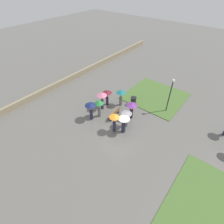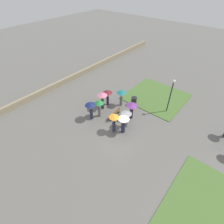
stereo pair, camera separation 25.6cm
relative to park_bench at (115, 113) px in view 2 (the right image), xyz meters
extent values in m
plane|color=#66635E|center=(1.22, 1.42, -0.47)|extent=(90.00, 90.00, 0.00)
cube|color=#4C7033|center=(-6.04, 1.55, -0.44)|extent=(6.35, 6.50, 0.06)
cube|color=gray|center=(1.22, -9.47, -0.12)|extent=(45.00, 0.35, 0.68)
cube|color=brown|center=(0.01, -0.07, -0.04)|extent=(1.70, 0.62, 0.05)
cube|color=brown|center=(-0.01, 0.11, 0.21)|extent=(1.65, 0.25, 0.45)
cube|color=#383D42|center=(-0.72, -0.16, -0.27)|extent=(0.12, 0.38, 0.40)
cube|color=#383D42|center=(0.73, 0.02, -0.27)|extent=(0.12, 0.38, 0.40)
cylinder|color=#2D2D30|center=(-4.28, 3.75, 1.30)|extent=(0.12, 0.12, 3.53)
sphere|color=white|center=(-4.28, 3.75, 3.23)|extent=(0.32, 0.32, 0.32)
cylinder|color=#232326|center=(-3.00, 0.35, 0.00)|extent=(0.59, 0.59, 0.94)
cylinder|color=black|center=(-3.00, 0.35, 0.49)|extent=(0.64, 0.64, 0.03)
cylinder|color=slate|center=(-2.05, -0.72, 0.08)|extent=(0.41, 0.41, 1.09)
sphere|color=beige|center=(-2.05, -0.72, 0.72)|extent=(0.20, 0.20, 0.20)
cylinder|color=#4C4C4F|center=(-2.05, -0.72, 1.00)|extent=(0.02, 0.02, 0.35)
cone|color=#197075|center=(-2.05, -0.72, 1.28)|extent=(1.03, 1.03, 0.22)
cylinder|color=#2D2333|center=(-0.97, 1.39, 0.06)|extent=(0.38, 0.38, 1.05)
sphere|color=#997051|center=(-0.97, 1.39, 0.68)|extent=(0.19, 0.19, 0.19)
cylinder|color=#4C4C4F|center=(-0.97, 1.39, 0.95)|extent=(0.02, 0.02, 0.35)
cone|color=#703389|center=(-0.97, 1.39, 1.24)|extent=(1.12, 1.12, 0.24)
cylinder|color=#2D2333|center=(-1.19, -1.97, 0.03)|extent=(0.39, 0.39, 0.98)
sphere|color=brown|center=(-1.19, -1.97, 0.63)|extent=(0.22, 0.22, 0.22)
cylinder|color=#4C4C4F|center=(-1.19, -1.97, 0.91)|extent=(0.02, 0.02, 0.35)
cone|color=maroon|center=(-1.19, -1.97, 1.22)|extent=(1.04, 1.04, 0.26)
cylinder|color=slate|center=(0.89, -1.29, 0.09)|extent=(0.33, 0.33, 1.11)
sphere|color=tan|center=(0.89, -1.29, 0.75)|extent=(0.20, 0.20, 0.20)
cylinder|color=#4C4C4F|center=(0.89, -1.29, 1.02)|extent=(0.02, 0.02, 0.35)
cone|color=#237A38|center=(0.89, -1.29, 1.33)|extent=(0.97, 0.97, 0.26)
cylinder|color=#282D47|center=(-0.27, -1.91, 0.12)|extent=(0.44, 0.44, 1.16)
sphere|color=#997051|center=(-0.27, -1.91, 0.81)|extent=(0.21, 0.21, 0.21)
cylinder|color=#4C4C4F|center=(-0.27, -1.91, 1.09)|extent=(0.02, 0.02, 0.35)
cone|color=pink|center=(-0.27, -1.91, 1.38)|extent=(1.10, 1.10, 0.24)
cylinder|color=slate|center=(0.40, 1.71, 0.05)|extent=(0.46, 0.46, 1.03)
sphere|color=beige|center=(0.40, 1.71, 0.67)|extent=(0.22, 0.22, 0.22)
cylinder|color=#4C4C4F|center=(0.40, 1.71, 0.96)|extent=(0.02, 0.02, 0.35)
cone|color=gray|center=(0.40, 1.71, 1.25)|extent=(1.00, 1.00, 0.22)
cylinder|color=#282D47|center=(1.62, 1.22, 0.11)|extent=(0.38, 0.38, 1.15)
sphere|color=#997051|center=(1.62, 1.22, 0.79)|extent=(0.21, 0.21, 0.21)
cylinder|color=#4C4C4F|center=(1.62, 1.22, 1.07)|extent=(0.02, 0.02, 0.35)
cone|color=orange|center=(1.62, 1.22, 1.37)|extent=(0.94, 0.94, 0.24)
cylinder|color=#282D47|center=(1.70, -1.67, 0.11)|extent=(0.41, 0.41, 1.16)
sphere|color=tan|center=(1.70, -1.67, 0.79)|extent=(0.20, 0.20, 0.20)
cylinder|color=#4C4C4F|center=(1.70, -1.67, 1.07)|extent=(0.02, 0.02, 0.35)
cone|color=navy|center=(1.70, -1.67, 1.36)|extent=(1.11, 1.11, 0.23)
cylinder|color=#282D47|center=(1.17, 1.97, 0.08)|extent=(0.53, 0.53, 1.08)
sphere|color=#997051|center=(1.17, 1.97, 0.72)|extent=(0.20, 0.20, 0.20)
cylinder|color=#4C4C4F|center=(1.17, 1.97, 1.00)|extent=(0.02, 0.02, 0.35)
cone|color=white|center=(1.17, 1.97, 1.29)|extent=(1.06, 1.06, 0.23)
camera|label=1|loc=(10.89, 8.37, 11.57)|focal=28.00mm
camera|label=2|loc=(10.73, 8.57, 11.57)|focal=28.00mm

